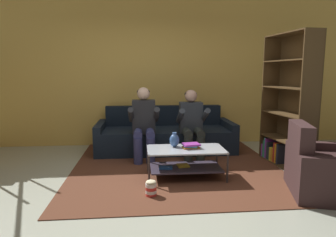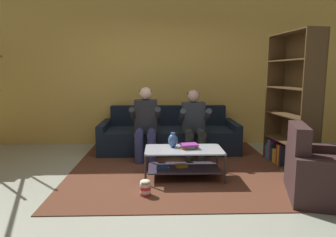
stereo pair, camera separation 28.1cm
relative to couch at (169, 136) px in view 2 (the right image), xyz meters
name	(u,v)px [view 2 (the right image)]	position (x,y,z in m)	size (l,w,h in m)	color
ground	(155,188)	(-0.24, -1.86, -0.27)	(16.80, 16.80, 0.00)	#A7AC99
back_partition	(156,72)	(-0.24, 0.60, 1.18)	(8.40, 0.12, 2.90)	gold
couch	(169,136)	(0.00, 0.00, 0.00)	(2.50, 0.97, 0.80)	black
person_seated_left	(146,121)	(-0.40, -0.56, 0.38)	(0.50, 0.58, 1.20)	navy
person_seated_right	(194,122)	(0.40, -0.57, 0.36)	(0.50, 0.58, 1.16)	#272C27
coffee_table	(183,159)	(0.15, -1.51, 0.01)	(1.05, 0.57, 0.41)	#ADB3BB
area_rug	(175,164)	(0.08, -0.88, -0.26)	(3.11, 3.46, 0.01)	brown
vase	(173,140)	(0.01, -1.40, 0.24)	(0.14, 0.14, 0.21)	#385892
book_stack	(189,146)	(0.23, -1.49, 0.18)	(0.26, 0.21, 0.06)	orange
bookshelf	(292,113)	(1.84, -1.04, 0.57)	(0.44, 1.06, 2.03)	#4D371E
armchair	(325,175)	(1.72, -2.25, 0.02)	(1.06, 1.07, 0.85)	#382323
popcorn_tub	(145,188)	(-0.35, -2.11, -0.17)	(0.13, 0.13, 0.20)	red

